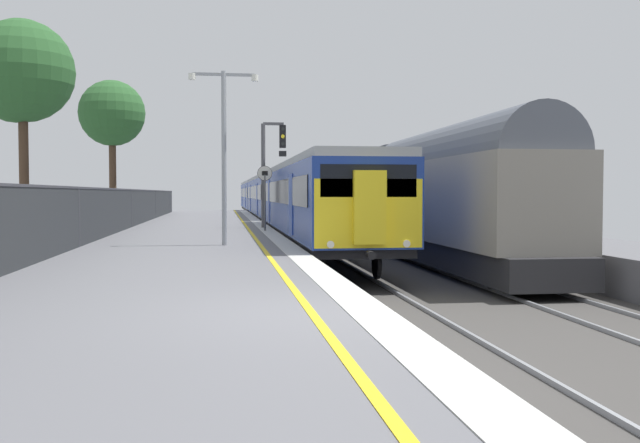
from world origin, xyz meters
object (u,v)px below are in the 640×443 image
(freight_train_adjacent_track, at_px, (361,193))
(platform_lamp_mid, at_px, (224,141))
(signal_gantry, at_px, (270,162))
(commuter_train_at_platform, at_px, (274,197))
(speed_limit_sign, at_px, (265,189))
(background_tree_centre, at_px, (111,115))
(background_tree_left, at_px, (20,76))

(freight_train_adjacent_track, xyz_separation_m, platform_lamp_mid, (-7.49, -17.20, 1.47))
(signal_gantry, bearing_deg, commuter_train_at_platform, 85.21)
(speed_limit_sign, xyz_separation_m, background_tree_centre, (-6.58, 4.55, 3.34))
(signal_gantry, distance_m, background_tree_left, 11.92)
(background_tree_centre, bearing_deg, platform_lamp_mid, -67.77)
(freight_train_adjacent_track, relative_size, speed_limit_sign, 17.54)
(commuter_train_at_platform, xyz_separation_m, background_tree_centre, (-8.43, -15.57, 3.73))
(speed_limit_sign, distance_m, platform_lamp_mid, 7.84)
(speed_limit_sign, bearing_deg, signal_gantry, 81.89)
(signal_gantry, relative_size, speed_limit_sign, 1.77)
(freight_train_adjacent_track, relative_size, signal_gantry, 9.93)
(speed_limit_sign, height_order, background_tree_left, background_tree_left)
(freight_train_adjacent_track, distance_m, signal_gantry, 8.94)
(signal_gantry, height_order, background_tree_left, background_tree_left)
(commuter_train_at_platform, bearing_deg, background_tree_left, -110.31)
(freight_train_adjacent_track, relative_size, background_tree_left, 6.77)
(freight_train_adjacent_track, height_order, background_tree_centre, background_tree_centre)
(platform_lamp_mid, relative_size, background_tree_left, 0.75)
(commuter_train_at_platform, height_order, platform_lamp_mid, platform_lamp_mid)
(commuter_train_at_platform, distance_m, background_tree_centre, 18.09)
(freight_train_adjacent_track, bearing_deg, signal_gantry, -128.18)
(background_tree_left, bearing_deg, commuter_train_at_platform, 69.69)
(commuter_train_at_platform, distance_m, platform_lamp_mid, 27.94)
(signal_gantry, xyz_separation_m, background_tree_left, (-8.11, -8.46, 2.18))
(background_tree_left, relative_size, background_tree_centre, 1.03)
(speed_limit_sign, distance_m, background_tree_left, 10.21)
(platform_lamp_mid, height_order, background_tree_centre, background_tree_centre)
(signal_gantry, bearing_deg, platform_lamp_mid, -101.18)
(background_tree_centre, bearing_deg, background_tree_left, -96.34)
(freight_train_adjacent_track, bearing_deg, background_tree_left, -131.39)
(commuter_train_at_platform, bearing_deg, signal_gantry, -94.79)
(signal_gantry, xyz_separation_m, platform_lamp_mid, (-2.03, -10.26, 0.13))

